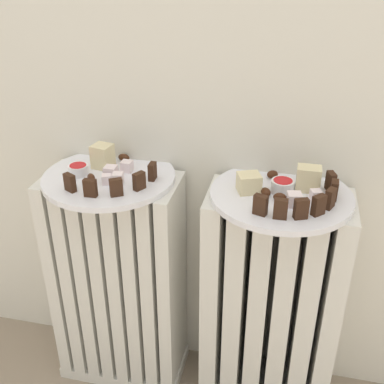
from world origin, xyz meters
name	(u,v)px	position (x,y,z in m)	size (l,w,h in m)	color
radiator_left	(119,284)	(-0.18, 0.28, 0.27)	(0.31, 0.15, 0.55)	silver
radiator_right	(270,307)	(0.18, 0.28, 0.27)	(0.31, 0.15, 0.55)	silver
plate_left	(109,177)	(-0.18, 0.28, 0.56)	(0.28, 0.28, 0.01)	white
plate_right	(281,195)	(0.18, 0.28, 0.56)	(0.28, 0.28, 0.01)	white
dark_cake_slice_left_0	(70,183)	(-0.23, 0.20, 0.58)	(0.02, 0.01, 0.04)	#382114
dark_cake_slice_left_1	(90,188)	(-0.18, 0.18, 0.58)	(0.02, 0.01, 0.04)	#382114
dark_cake_slice_left_2	(116,187)	(-0.13, 0.20, 0.58)	(0.02, 0.01, 0.04)	#382114
dark_cake_slice_left_3	(139,181)	(-0.10, 0.23, 0.58)	(0.02, 0.01, 0.04)	#382114
dark_cake_slice_left_4	(152,171)	(-0.08, 0.28, 0.58)	(0.02, 0.01, 0.04)	#382114
marble_cake_slice_left_0	(103,156)	(-0.21, 0.31, 0.59)	(0.04, 0.04, 0.05)	beige
turkish_delight_left_0	(111,172)	(-0.17, 0.27, 0.58)	(0.03, 0.03, 0.03)	white
turkish_delight_left_1	(118,178)	(-0.15, 0.25, 0.58)	(0.02, 0.02, 0.02)	white
turkish_delight_left_2	(127,166)	(-0.15, 0.31, 0.58)	(0.02, 0.02, 0.02)	white
turkish_delight_left_3	(107,179)	(-0.17, 0.24, 0.58)	(0.02, 0.02, 0.02)	white
medjool_date_left_0	(91,178)	(-0.20, 0.24, 0.57)	(0.03, 0.02, 0.02)	#3D1E0F
medjool_date_left_1	(124,157)	(-0.17, 0.35, 0.57)	(0.03, 0.02, 0.02)	#3D1E0F
jam_bowl_left	(78,169)	(-0.24, 0.27, 0.58)	(0.04, 0.04, 0.02)	white
dark_cake_slice_right_0	(260,205)	(0.15, 0.19, 0.59)	(0.02, 0.01, 0.04)	#382114
dark_cake_slice_right_1	(281,209)	(0.18, 0.18, 0.59)	(0.02, 0.01, 0.04)	#382114
dark_cake_slice_right_2	(301,209)	(0.22, 0.19, 0.59)	(0.02, 0.01, 0.04)	#382114
dark_cake_slice_right_3	(319,205)	(0.25, 0.21, 0.59)	(0.02, 0.01, 0.04)	#382114
dark_cake_slice_right_4	(330,199)	(0.27, 0.24, 0.59)	(0.02, 0.01, 0.04)	#382114
dark_cake_slice_right_5	(334,190)	(0.28, 0.28, 0.59)	(0.02, 0.01, 0.04)	#382114
dark_cake_slice_right_6	(331,182)	(0.27, 0.31, 0.59)	(0.02, 0.01, 0.04)	#382114
marble_cake_slice_right_0	(308,179)	(0.23, 0.30, 0.59)	(0.05, 0.04, 0.05)	beige
marble_cake_slice_right_1	(249,183)	(0.12, 0.27, 0.59)	(0.04, 0.04, 0.04)	beige
turkish_delight_right_0	(294,200)	(0.21, 0.23, 0.58)	(0.03, 0.03, 0.03)	white
turkish_delight_right_1	(316,195)	(0.25, 0.27, 0.58)	(0.02, 0.02, 0.02)	white
medjool_date_right_0	(266,192)	(0.15, 0.26, 0.57)	(0.02, 0.02, 0.02)	#3D1E0F
medjool_date_right_1	(272,174)	(0.16, 0.34, 0.58)	(0.02, 0.02, 0.02)	#3D1E0F
medjool_date_right_2	(280,197)	(0.18, 0.24, 0.58)	(0.02, 0.02, 0.02)	#3D1E0F
medjool_date_right_3	(288,182)	(0.19, 0.31, 0.58)	(0.03, 0.02, 0.02)	#3D1E0F
jam_bowl_right	(283,185)	(0.18, 0.28, 0.58)	(0.05, 0.05, 0.03)	white
fork	(111,174)	(-0.17, 0.28, 0.57)	(0.05, 0.09, 0.00)	#B7B7BC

